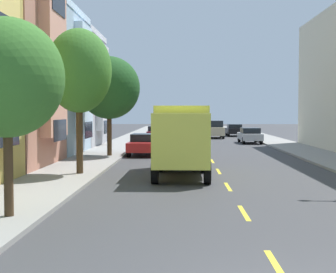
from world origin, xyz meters
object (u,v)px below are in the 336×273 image
at_px(street_tree_nearest, 7,78).
at_px(parked_hatchback_forest, 160,130).
at_px(parked_sedan_burgundy, 156,133).
at_px(moving_champagne_sedan, 214,129).
at_px(street_tree_third, 109,88).
at_px(street_tree_second, 79,71).
at_px(delivery_box_truck, 182,135).
at_px(parked_sedan_red, 144,144).
at_px(parked_sedan_silver, 250,135).
at_px(parked_sedan_black, 234,130).

height_order(street_tree_nearest, parked_hatchback_forest, street_tree_nearest).
relative_size(parked_sedan_burgundy, moving_champagne_sedan, 0.95).
relative_size(street_tree_third, parked_sedan_burgundy, 1.38).
distance_m(street_tree_second, street_tree_third, 9.20).
xyz_separation_m(delivery_box_truck, parked_hatchback_forest, (-2.49, 34.76, -1.07)).
height_order(street_tree_nearest, parked_sedan_red, street_tree_nearest).
relative_size(delivery_box_truck, parked_hatchback_forest, 1.77).
xyz_separation_m(street_tree_third, parked_hatchback_forest, (2.11, 26.15, -3.67)).
distance_m(street_tree_third, parked_sedan_silver, 18.67).
relative_size(street_tree_nearest, parked_sedan_red, 1.16).
distance_m(street_tree_second, moving_champagne_sedan, 34.17).
height_order(street_tree_third, delivery_box_truck, street_tree_third).
xyz_separation_m(parked_hatchback_forest, parked_sedan_burgundy, (-0.17, -6.70, -0.01)).
bearing_deg(parked_sedan_burgundy, moving_champagne_sedan, 34.57).
height_order(street_tree_third, parked_sedan_black, street_tree_third).
relative_size(delivery_box_truck, parked_sedan_burgundy, 1.57).
xyz_separation_m(parked_sedan_black, moving_champagne_sedan, (-2.65, -4.41, 0.24)).
xyz_separation_m(street_tree_third, delivery_box_truck, (4.60, -8.62, -2.60)).
bearing_deg(street_tree_second, parked_sedan_black, 73.81).
bearing_deg(moving_champagne_sedan, parked_sedan_red, -105.74).
distance_m(parked_hatchback_forest, parked_sedan_burgundy, 6.70).
xyz_separation_m(parked_sedan_red, moving_champagne_sedan, (6.17, 21.90, 0.24)).
bearing_deg(street_tree_third, delivery_box_truck, -61.90).
bearing_deg(street_tree_nearest, moving_champagne_sedan, 78.99).
bearing_deg(street_tree_third, street_tree_second, -90.00).
height_order(parked_sedan_red, moving_champagne_sedan, moving_champagne_sedan).
xyz_separation_m(street_tree_nearest, street_tree_third, (0.00, 18.40, 0.62)).
bearing_deg(delivery_box_truck, parked_sedan_black, 80.36).
relative_size(parked_sedan_black, parked_hatchback_forest, 1.12).
relative_size(street_tree_second, parked_sedan_red, 1.43).
relative_size(street_tree_second, parked_hatchback_forest, 1.61).
height_order(street_tree_nearest, street_tree_second, street_tree_second).
xyz_separation_m(street_tree_second, parked_sedan_red, (2.03, 11.06, -3.97)).
relative_size(street_tree_second, parked_sedan_silver, 1.44).
height_order(delivery_box_truck, moving_champagne_sedan, delivery_box_truck).
bearing_deg(parked_sedan_silver, street_tree_second, -114.50).
bearing_deg(parked_sedan_red, street_tree_third, -137.49).
bearing_deg(parked_hatchback_forest, delivery_box_truck, -85.90).
distance_m(street_tree_third, parked_hatchback_forest, 26.49).
relative_size(street_tree_third, moving_champagne_sedan, 1.31).
height_order(parked_sedan_black, parked_hatchback_forest, parked_hatchback_forest).
bearing_deg(moving_champagne_sedan, street_tree_second, -103.97).
relative_size(street_tree_third, parked_sedan_black, 1.39).
relative_size(street_tree_second, delivery_box_truck, 0.91).
height_order(street_tree_second, parked_hatchback_forest, street_tree_second).
height_order(delivery_box_truck, parked_sedan_black, delivery_box_truck).
distance_m(street_tree_second, parked_sedan_black, 39.11).
xyz_separation_m(delivery_box_truck, parked_sedan_red, (-2.57, 10.48, -1.08)).
xyz_separation_m(delivery_box_truck, parked_sedan_black, (6.25, 36.79, -1.08)).
xyz_separation_m(street_tree_second, parked_sedan_silver, (10.89, 23.91, -3.97)).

